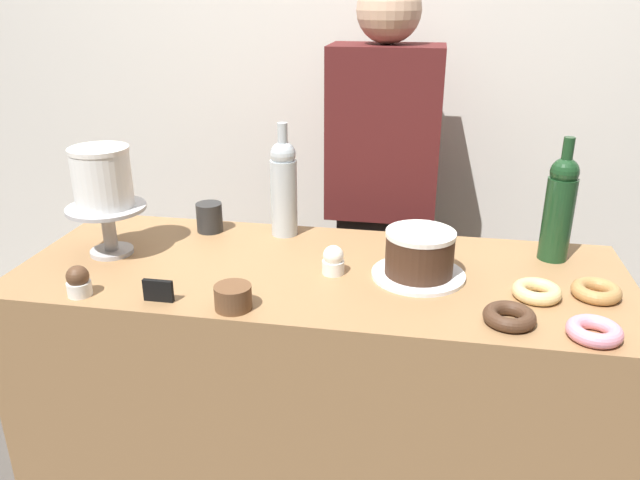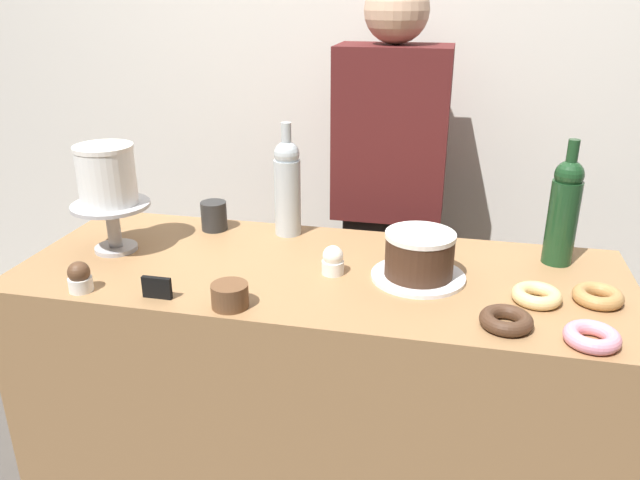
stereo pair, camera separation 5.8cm
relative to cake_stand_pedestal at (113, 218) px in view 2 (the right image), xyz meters
The scene contains 18 objects.
back_wall 1.09m from the cake_stand_pedestal, 56.60° to the left, with size 6.00×0.05×2.60m.
display_counter 0.79m from the cake_stand_pedestal, ahead, with size 1.54×0.59×0.90m.
cake_stand_pedestal is the anchor object (origin of this frame).
white_layer_cake 0.12m from the cake_stand_pedestal, behind, with size 0.15×0.15×0.16m.
silver_serving_platter 0.82m from the cake_stand_pedestal, ahead, with size 0.23×0.23×0.01m.
chocolate_round_cake 0.82m from the cake_stand_pedestal, ahead, with size 0.17×0.17×0.11m.
wine_bottle_clear 0.48m from the cake_stand_pedestal, 27.43° to the left, with size 0.08×0.08×0.33m.
wine_bottle_green 1.18m from the cake_stand_pedestal, ahead, with size 0.08×0.08×0.33m.
cupcake_chocolate 0.26m from the cake_stand_pedestal, 79.21° to the right, with size 0.06×0.06×0.07m.
cupcake_vanilla 0.61m from the cake_stand_pedestal, ahead, with size 0.06×0.06×0.07m.
donut_maple 1.23m from the cake_stand_pedestal, ahead, with size 0.11×0.11×0.03m.
donut_chocolate 1.04m from the cake_stand_pedestal, 11.22° to the right, with size 0.11×0.11×0.03m.
donut_glazed 1.10m from the cake_stand_pedestal, ahead, with size 0.11×0.11×0.03m.
donut_pink 1.21m from the cake_stand_pedestal, 11.21° to the right, with size 0.11×0.11×0.03m.
cookie_stack 0.49m from the cake_stand_pedestal, 30.11° to the right, with size 0.08×0.08×0.05m.
price_sign_chalkboard 0.35m from the cake_stand_pedestal, 44.96° to the right, with size 0.07×0.01×0.05m.
coffee_cup_ceramic 0.29m from the cake_stand_pedestal, 45.05° to the left, with size 0.08×0.08×0.08m.
barista_figure 0.91m from the cake_stand_pedestal, 41.05° to the left, with size 0.36×0.22×1.60m.
Camera 2 is at (0.31, -1.40, 1.56)m, focal length 34.75 mm.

